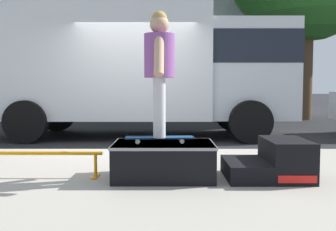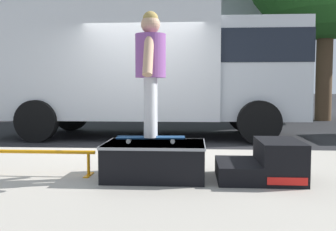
{
  "view_description": "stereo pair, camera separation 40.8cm",
  "coord_description": "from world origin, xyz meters",
  "px_view_note": "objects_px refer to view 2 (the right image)",
  "views": [
    {
      "loc": [
        0.67,
        -7.09,
        1.15
      ],
      "look_at": [
        0.68,
        -1.35,
        0.75
      ],
      "focal_mm": 41.86,
      "sensor_mm": 36.0,
      "label": 1
    },
    {
      "loc": [
        1.08,
        -7.08,
        1.15
      ],
      "look_at": [
        0.68,
        -1.35,
        0.75
      ],
      "focal_mm": 41.86,
      "sensor_mm": 36.0,
      "label": 2
    }
  ],
  "objects_px": {
    "kicker_ramp": "(266,163)",
    "box_truck": "(153,65)",
    "skate_box": "(155,159)",
    "grind_rail": "(25,156)",
    "skateboard": "(151,138)",
    "skater_kid": "(151,63)"
  },
  "relations": [
    {
      "from": "grind_rail",
      "to": "skate_box",
      "type": "bearing_deg",
      "value": -2.3
    },
    {
      "from": "skater_kid",
      "to": "kicker_ramp",
      "type": "bearing_deg",
      "value": -0.59
    },
    {
      "from": "box_truck",
      "to": "skater_kid",
      "type": "bearing_deg",
      "value": -84.07
    },
    {
      "from": "kicker_ramp",
      "to": "box_truck",
      "type": "height_order",
      "value": "box_truck"
    },
    {
      "from": "kicker_ramp",
      "to": "skater_kid",
      "type": "xyz_separation_m",
      "value": [
        -1.31,
        0.01,
        1.13
      ]
    },
    {
      "from": "kicker_ramp",
      "to": "box_truck",
      "type": "distance_m",
      "value": 5.36
    },
    {
      "from": "box_truck",
      "to": "skate_box",
      "type": "bearing_deg",
      "value": -83.54
    },
    {
      "from": "skate_box",
      "to": "skateboard",
      "type": "height_order",
      "value": "skateboard"
    },
    {
      "from": "skate_box",
      "to": "skateboard",
      "type": "xyz_separation_m",
      "value": [
        -0.05,
        0.01,
        0.25
      ]
    },
    {
      "from": "grind_rail",
      "to": "skateboard",
      "type": "height_order",
      "value": "skateboard"
    },
    {
      "from": "skate_box",
      "to": "skateboard",
      "type": "relative_size",
      "value": 1.45
    },
    {
      "from": "skate_box",
      "to": "kicker_ramp",
      "type": "distance_m",
      "value": 1.26
    },
    {
      "from": "skate_box",
      "to": "box_truck",
      "type": "distance_m",
      "value": 5.07
    },
    {
      "from": "kicker_ramp",
      "to": "grind_rail",
      "type": "distance_m",
      "value": 2.83
    },
    {
      "from": "skate_box",
      "to": "grind_rail",
      "type": "height_order",
      "value": "skate_box"
    },
    {
      "from": "skateboard",
      "to": "skater_kid",
      "type": "distance_m",
      "value": 0.85
    },
    {
      "from": "skate_box",
      "to": "skater_kid",
      "type": "bearing_deg",
      "value": 164.56
    },
    {
      "from": "skateboard",
      "to": "skater_kid",
      "type": "bearing_deg",
      "value": 180.0
    },
    {
      "from": "skateboard",
      "to": "box_truck",
      "type": "relative_size",
      "value": 0.11
    },
    {
      "from": "kicker_ramp",
      "to": "grind_rail",
      "type": "height_order",
      "value": "kicker_ramp"
    },
    {
      "from": "skate_box",
      "to": "skater_kid",
      "type": "relative_size",
      "value": 0.81
    },
    {
      "from": "grind_rail",
      "to": "skateboard",
      "type": "relative_size",
      "value": 2.14
    }
  ]
}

